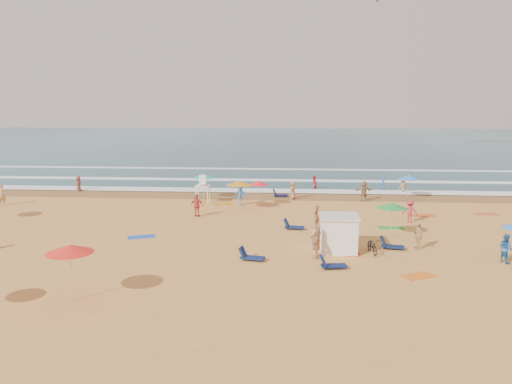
{
  "coord_description": "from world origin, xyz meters",
  "views": [
    {
      "loc": [
        0.33,
        -33.26,
        8.3
      ],
      "look_at": [
        -2.66,
        6.0,
        1.5
      ],
      "focal_mm": 35.0,
      "sensor_mm": 36.0,
      "label": 1
    }
  ],
  "objects": [
    {
      "name": "lifeguard_stand",
      "position": [
        -7.44,
        8.52,
        1.05
      ],
      "size": [
        1.2,
        1.2,
        2.1
      ],
      "primitive_type": null,
      "color": "white",
      "rests_on": "ground"
    },
    {
      "name": "cabana",
      "position": [
        2.97,
        -5.07,
        1.0
      ],
      "size": [
        2.0,
        2.0,
        2.0
      ],
      "primitive_type": "cube",
      "color": "white",
      "rests_on": "ground"
    },
    {
      "name": "ground",
      "position": [
        0.0,
        0.0,
        0.0
      ],
      "size": [
        220.0,
        220.0,
        0.0
      ],
      "primitive_type": "plane",
      "color": "gold",
      "rests_on": "ground"
    },
    {
      "name": "bicycle",
      "position": [
        4.87,
        -5.37,
        0.45
      ],
      "size": [
        0.81,
        1.76,
        0.89
      ],
      "primitive_type": "imported",
      "rotation": [
        0.0,
        0.0,
        0.13
      ],
      "color": "black",
      "rests_on": "ground"
    },
    {
      "name": "wet_sand",
      "position": [
        0.0,
        12.5,
        0.01
      ],
      "size": [
        220.0,
        220.0,
        0.0
      ],
      "primitive_type": "plane",
      "color": "olive",
      "rests_on": "ground"
    },
    {
      "name": "loungers",
      "position": [
        2.83,
        -0.83,
        0.17
      ],
      "size": [
        37.68,
        21.15,
        0.34
      ],
      "color": "#0E1A47",
      "rests_on": "ground"
    },
    {
      "name": "cabana_roof",
      "position": [
        2.97,
        -5.07,
        2.06
      ],
      "size": [
        2.2,
        2.2,
        0.12
      ],
      "primitive_type": "cube",
      "color": "silver",
      "rests_on": "cabana"
    },
    {
      "name": "beach_umbrellas",
      "position": [
        3.13,
        -0.57,
        2.1
      ],
      "size": [
        61.66,
        29.81,
        0.79
      ],
      "color": "#3186DD",
      "rests_on": "ground"
    },
    {
      "name": "surf_foam",
      "position": [
        0.0,
        21.32,
        0.1
      ],
      "size": [
        200.0,
        18.7,
        0.05
      ],
      "color": "white",
      "rests_on": "ground"
    },
    {
      "name": "towels",
      "position": [
        0.04,
        -3.37,
        0.01
      ],
      "size": [
        44.48,
        24.4,
        0.03
      ],
      "color": "red",
      "rests_on": "ground"
    },
    {
      "name": "ocean",
      "position": [
        0.0,
        84.0,
        0.0
      ],
      "size": [
        220.0,
        140.0,
        0.18
      ],
      "primitive_type": "cube",
      "color": "#0C4756",
      "rests_on": "ground"
    },
    {
      "name": "beachgoers",
      "position": [
        -1.01,
        5.06,
        0.79
      ],
      "size": [
        38.5,
        24.68,
        2.09
      ],
      "color": "#B52D39",
      "rests_on": "ground"
    }
  ]
}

